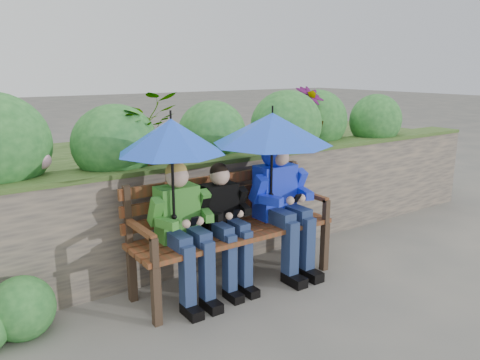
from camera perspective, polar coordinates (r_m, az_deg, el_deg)
ground at (r=4.15m, az=0.81°, el=-13.15°), size 60.00×60.00×0.00m
garden_backdrop at (r=5.23m, az=-10.31°, el=-0.66°), size 8.00×2.83×1.73m
park_bench at (r=4.09m, az=-1.28°, el=-5.14°), size 1.84×0.54×0.97m
boy_left at (r=3.75m, az=-6.93°, el=-5.42°), size 0.49×0.57×1.15m
boy_middle at (r=3.95m, az=-1.84°, el=-4.69°), size 0.45×0.52×1.09m
boy_right at (r=4.27m, az=5.08°, el=-1.88°), size 0.55×0.67×1.23m
umbrella_left at (r=3.52m, az=-8.37°, el=5.29°), size 0.82×0.82×0.84m
umbrella_right at (r=4.05m, az=3.95°, el=6.26°), size 1.04×1.04×0.81m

